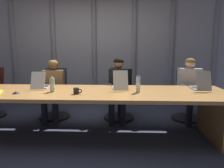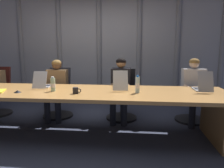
{
  "view_description": "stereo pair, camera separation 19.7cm",
  "coord_description": "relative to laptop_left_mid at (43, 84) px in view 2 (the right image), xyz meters",
  "views": [
    {
      "loc": [
        0.68,
        -3.18,
        1.37
      ],
      "look_at": [
        0.54,
        0.08,
        0.83
      ],
      "focal_mm": 34.24,
      "sensor_mm": 36.0,
      "label": 1
    },
    {
      "loc": [
        0.87,
        -3.17,
        1.37
      ],
      "look_at": [
        0.54,
        0.08,
        0.83
      ],
      "focal_mm": 34.24,
      "sensor_mm": 36.0,
      "label": 2
    }
  ],
  "objects": [
    {
      "name": "laptop_center",
      "position": [
        1.3,
        -0.02,
        0.0
      ],
      "size": [
        0.27,
        0.49,
        0.31
      ],
      "rotation": [
        0.0,
        0.0,
        1.66
      ],
      "color": "beige",
      "rests_on": "conference_table"
    },
    {
      "name": "office_chair_center",
      "position": [
        1.29,
        0.72,
        -0.42
      ],
      "size": [
        0.6,
        0.61,
        0.97
      ],
      "rotation": [
        0.0,
        0.0,
        -1.74
      ],
      "color": "black",
      "rests_on": "ground_plane"
    },
    {
      "name": "coffee_mug_near",
      "position": [
        0.68,
        -0.43,
        -0.01
      ],
      "size": [
        0.12,
        0.08,
        0.09
      ],
      "color": "black",
      "rests_on": "conference_table"
    },
    {
      "name": "laptop_left_mid",
      "position": [
        0.0,
        0.0,
        0.0
      ],
      "size": [
        0.25,
        0.45,
        0.28
      ],
      "rotation": [
        0.0,
        0.0,
        1.65
      ],
      "color": "#BCBCC1",
      "rests_on": "conference_table"
    },
    {
      "name": "person_right_mid",
      "position": [
        2.61,
        0.57,
        -0.1
      ],
      "size": [
        0.43,
        0.56,
        1.19
      ],
      "rotation": [
        0.0,
        0.0,
        -1.53
      ],
      "color": "silver",
      "rests_on": "ground_plane"
    },
    {
      "name": "conference_table",
      "position": [
        0.64,
        -0.22,
        -0.18
      ],
      "size": [
        4.62,
        1.15,
        0.73
      ],
      "color": "#B77F42",
      "rests_on": "ground_plane"
    },
    {
      "name": "water_bottle_secondary",
      "position": [
        1.57,
        -0.29,
        0.06
      ],
      "size": [
        0.07,
        0.07,
        0.26
      ],
      "color": "silver",
      "rests_on": "conference_table"
    },
    {
      "name": "ground_plane",
      "position": [
        0.64,
        -0.22,
        -0.78
      ],
      "size": [
        13.16,
        13.16,
        0.0
      ],
      "primitive_type": "plane",
      "color": "#383D51"
    },
    {
      "name": "laptop_right_mid",
      "position": [
        2.56,
        -0.03,
        0.0
      ],
      "size": [
        0.22,
        0.44,
        0.31
      ],
      "rotation": [
        0.0,
        0.0,
        1.56
      ],
      "color": "#A8ADB7",
      "rests_on": "conference_table"
    },
    {
      "name": "office_chair_right_mid",
      "position": [
        2.62,
        0.72,
        -0.42
      ],
      "size": [
        0.6,
        0.61,
        0.96
      ],
      "rotation": [
        0.0,
        0.0,
        -1.72
      ],
      "color": "navy",
      "rests_on": "ground_plane"
    },
    {
      "name": "office_chair_left_mid",
      "position": [
        -0.02,
        0.72,
        -0.41
      ],
      "size": [
        0.6,
        0.6,
        0.98
      ],
      "rotation": [
        0.0,
        0.0,
        -1.54
      ],
      "color": "#2D2D38",
      "rests_on": "ground_plane"
    },
    {
      "name": "person_center",
      "position": [
        1.26,
        0.56,
        -0.1
      ],
      "size": [
        0.39,
        0.56,
        1.2
      ],
      "rotation": [
        0.0,
        0.0,
        -1.62
      ],
      "color": "black",
      "rests_on": "ground_plane"
    },
    {
      "name": "water_bottle_primary",
      "position": [
        0.29,
        -0.3,
        0.05
      ],
      "size": [
        0.07,
        0.07,
        0.23
      ],
      "color": "#ADD1B2",
      "rests_on": "conference_table"
    },
    {
      "name": "conference_mic_left_side",
      "position": [
        -0.2,
        -0.45,
        -0.04
      ],
      "size": [
        0.11,
        0.11,
        0.03
      ],
      "primitive_type": "cone",
      "color": "black",
      "rests_on": "conference_table"
    },
    {
      "name": "curtain_backdrop",
      "position": [
        0.64,
        1.8,
        0.67
      ],
      "size": [
        6.58,
        0.16,
        2.91
      ],
      "color": "#9999A0",
      "rests_on": "ground_plane"
    },
    {
      "name": "person_left_mid",
      "position": [
        0.01,
        0.56,
        -0.12
      ],
      "size": [
        0.42,
        0.56,
        1.15
      ],
      "rotation": [
        0.0,
        0.0,
        -1.5
      ],
      "color": "olive",
      "rests_on": "ground_plane"
    }
  ]
}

